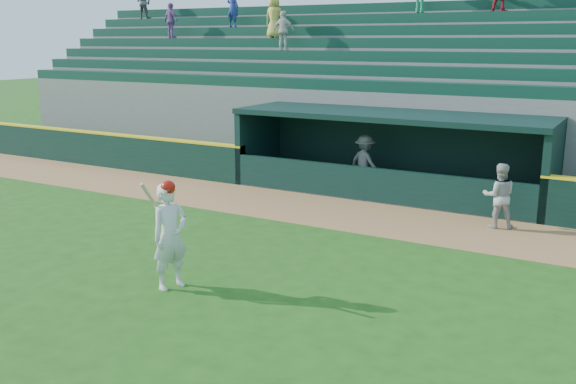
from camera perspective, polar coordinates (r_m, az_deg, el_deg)
ground at (r=13.11m, az=-3.50°, el=-6.94°), size 120.00×120.00×0.00m
warning_track at (r=17.22m, az=5.46°, el=-1.99°), size 40.00×3.00×0.01m
field_wall_left at (r=25.70m, az=-18.59°, el=3.83°), size 15.50×0.30×1.20m
wall_stripe_left at (r=25.61m, az=-18.70°, el=5.22°), size 15.50×0.32×0.06m
dugout_player_front at (r=16.60m, az=18.25°, el=-0.32°), size 0.95×0.85×1.62m
dugout_player_inside at (r=20.01m, az=6.84°, el=2.62°), size 1.25×0.97×1.70m
dugout at (r=19.74m, az=9.29°, el=3.89°), size 9.40×2.80×2.46m
stands at (r=23.92m, az=13.27°, el=7.85°), size 34.50×6.25×7.12m
batter_at_plate at (r=12.10m, az=-10.46°, el=-3.77°), size 0.69×0.90×2.08m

